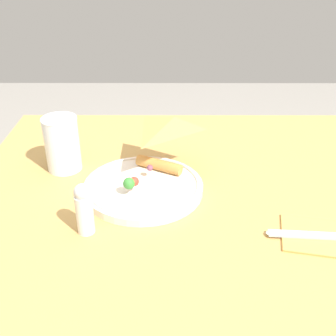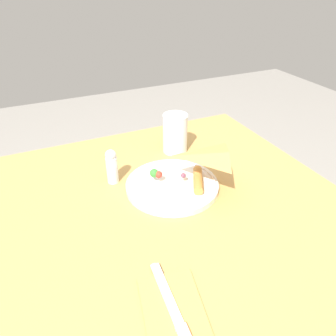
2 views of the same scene
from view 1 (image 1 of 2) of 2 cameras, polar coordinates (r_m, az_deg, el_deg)
name	(u,v)px [view 1 (image 1 of 2)]	position (r m, az deg, el deg)	size (l,w,h in m)	color
dining_table	(191,247)	(0.90, 3.07, -10.59)	(0.93, 0.89, 0.74)	tan
plate_pizza	(143,185)	(0.86, -3.34, -2.28)	(0.24, 0.24, 0.05)	silver
milk_glass	(62,145)	(0.95, -14.14, 3.10)	(0.08, 0.08, 0.12)	white
napkin_folded	(332,238)	(0.79, 21.32, -8.82)	(0.19, 0.14, 0.00)	#E59E4C
salt_shaker	(84,209)	(0.74, -11.30, -5.41)	(0.03, 0.03, 0.10)	silver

